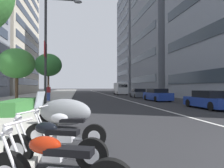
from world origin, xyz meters
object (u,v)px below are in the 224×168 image
Objects in this scene: motorcycle_by_sign_pole at (64,131)px; pedestrian_on_plaza at (49,93)px; car_far_down_avenue at (138,93)px; motorcycle_nearest_camera at (65,112)px; car_lead_in_lane at (157,95)px; street_tree_far_plaza at (17,64)px; motorcycle_second_in_row at (53,147)px; car_following_behind at (210,100)px; street_lamp_with_banners at (51,41)px; street_tree_near_plaza_corner at (48,65)px; delivery_van_ahead at (120,88)px.

motorcycle_by_sign_pole is 1.26× the size of pedestrian_on_plaza.
motorcycle_nearest_camera is at bearing 158.36° from car_far_down_avenue.
car_far_down_avenue is 2.52× the size of pedestrian_on_plaza.
street_tree_far_plaza is (-6.05, 13.42, 2.67)m from car_lead_in_lane.
motorcycle_second_in_row is 0.49× the size of car_far_down_avenue.
car_following_behind is 15.98m from car_far_down_avenue.
pedestrian_on_plaza reaches higher than motorcycle_by_sign_pole.
motorcycle_second_in_row is at bearing 149.92° from car_lead_in_lane.
car_following_behind is 0.54× the size of street_lamp_with_banners.
car_lead_in_lane is 7.37m from car_far_down_avenue.
car_lead_in_lane reaches higher than car_following_behind.
car_following_behind is at bearing -115.68° from motorcycle_second_in_row.
street_lamp_with_banners is (-6.76, 10.86, 4.29)m from car_lead_in_lane.
car_following_behind is at bearing 54.75° from pedestrian_on_plaza.
street_tree_far_plaza is at bearing 74.43° from street_lamp_with_banners.
street_tree_near_plaza_corner is at bearing -59.82° from motorcycle_nearest_camera.
street_tree_far_plaza is at bearing -43.60° from motorcycle_nearest_camera.
pedestrian_on_plaza is (6.90, 1.13, -3.96)m from street_lamp_with_banners.
car_following_behind is 1.02× the size of car_far_down_avenue.
street_tree_far_plaza is (8.09, 4.00, 2.72)m from motorcycle_nearest_camera.
car_lead_in_lane is (16.74, -9.26, 0.23)m from motorcycle_by_sign_pole.
car_following_behind is at bearing -128.19° from street_tree_near_plaza_corner.
motorcycle_by_sign_pole reaches higher than car_far_down_avenue.
motorcycle_nearest_camera is at bearing 118.70° from car_following_behind.
car_lead_in_lane is at bearing -103.59° from motorcycle_nearest_camera.
car_far_down_avenue is (24.11, -9.25, 0.20)m from motorcycle_by_sign_pole.
street_tree_near_plaza_corner is at bearing -171.34° from pedestrian_on_plaza.
car_far_down_avenue is at bearing -64.09° from street_tree_near_plaza_corner.
pedestrian_on_plaza is (-1.31, -0.21, -3.04)m from street_tree_near_plaza_corner.
delivery_van_ahead is at bearing -85.21° from motorcycle_nearest_camera.
car_far_down_avenue is (7.37, 0.02, -0.03)m from car_lead_in_lane.
motorcycle_by_sign_pole is at bearing 160.98° from car_far_down_avenue.
street_tree_near_plaza_corner is (15.60, 2.78, 3.42)m from motorcycle_nearest_camera.
motorcycle_nearest_camera is at bearing -153.67° from street_tree_far_plaza.
delivery_van_ahead is at bearing -22.06° from street_lamp_with_banners.
street_tree_near_plaza_corner reaches higher than delivery_van_ahead.
street_lamp_with_banners is at bearing 119.25° from car_lead_in_lane.
motorcycle_nearest_camera is (3.96, 0.03, 0.20)m from motorcycle_second_in_row.
car_far_down_avenue is at bearing -177.09° from delivery_van_ahead.
pedestrian_on_plaza reaches higher than car_far_down_avenue.
street_lamp_with_banners is at bearing 144.47° from car_far_down_avenue.
pedestrian_on_plaza is at bearing 86.65° from car_lead_in_lane.
car_lead_in_lane is 1.06× the size of street_tree_far_plaza.
car_lead_in_lane is at bearing -177.44° from delivery_van_ahead.
car_lead_in_lane is at bearing 3.66° from car_following_behind.
street_tree_near_plaza_corner is at bearing -61.09° from motorcycle_second_in_row.
car_lead_in_lane is at bearing -177.90° from car_far_down_avenue.
delivery_van_ahead reaches higher than pedestrian_on_plaza.
car_lead_in_lane is at bearing -58.09° from street_lamp_with_banners.
motorcycle_second_in_row is 0.48× the size of street_tree_far_plaza.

